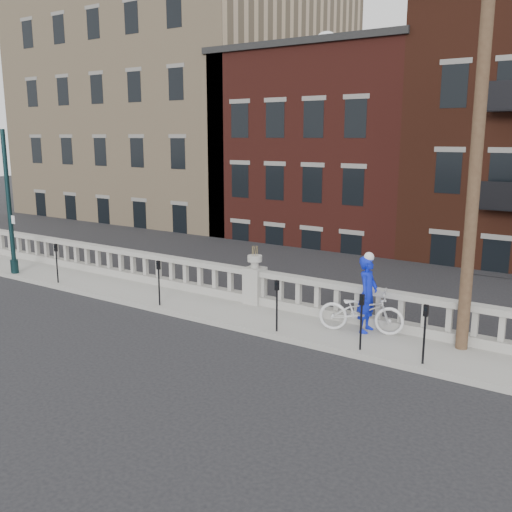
# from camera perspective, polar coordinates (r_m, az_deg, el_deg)

# --- Properties ---
(ground) EXTENTS (120.00, 120.00, 0.00)m
(ground) POSITION_cam_1_polar(r_m,az_deg,el_deg) (14.47, -9.07, -8.92)
(ground) COLOR black
(ground) RESTS_ON ground
(sidewalk) EXTENTS (32.00, 2.20, 0.15)m
(sidewalk) POSITION_cam_1_polar(r_m,az_deg,el_deg) (16.62, -1.97, -5.72)
(sidewalk) COLOR gray
(sidewalk) RESTS_ON ground
(balustrade) EXTENTS (28.00, 0.34, 1.03)m
(balustrade) POSITION_cam_1_polar(r_m,az_deg,el_deg) (17.20, -0.12, -3.14)
(balustrade) COLOR gray
(balustrade) RESTS_ON sidewalk
(planter_pedestal) EXTENTS (0.55, 0.55, 1.76)m
(planter_pedestal) POSITION_cam_1_polar(r_m,az_deg,el_deg) (17.16, -0.12, -2.52)
(planter_pedestal) COLOR gray
(planter_pedestal) RESTS_ON sidewalk
(lower_level) EXTENTS (80.00, 44.00, 20.80)m
(lower_level) POSITION_cam_1_polar(r_m,az_deg,el_deg) (34.07, 19.25, 7.09)
(lower_level) COLOR #605E59
(lower_level) RESTS_ON ground
(utility_pole) EXTENTS (1.60, 0.28, 10.00)m
(utility_pole) POSITION_cam_1_polar(r_m,az_deg,el_deg) (13.75, 21.34, 11.65)
(utility_pole) COLOR #422D1E
(utility_pole) RESTS_ON sidewalk
(streetlight_pole) EXTENTS (0.40, 0.28, 5.20)m
(streetlight_pole) POSITION_cam_1_polar(r_m,az_deg,el_deg) (22.50, -23.37, 3.55)
(streetlight_pole) COLOR black
(streetlight_pole) RESTS_ON sidewalk
(parking_meter_a) EXTENTS (0.10, 0.09, 1.36)m
(parking_meter_a) POSITION_cam_1_polar(r_m,az_deg,el_deg) (20.65, -19.33, -0.25)
(parking_meter_a) COLOR black
(parking_meter_a) RESTS_ON sidewalk
(parking_meter_b) EXTENTS (0.10, 0.09, 1.36)m
(parking_meter_b) POSITION_cam_1_polar(r_m,az_deg,el_deg) (17.12, -9.70, -2.16)
(parking_meter_b) COLOR black
(parking_meter_b) RESTS_ON sidewalk
(parking_meter_c) EXTENTS (0.10, 0.09, 1.36)m
(parking_meter_c) POSITION_cam_1_polar(r_m,az_deg,el_deg) (14.65, 2.10, -4.40)
(parking_meter_c) COLOR black
(parking_meter_c) RESTS_ON sidewalk
(parking_meter_d) EXTENTS (0.10, 0.09, 1.36)m
(parking_meter_d) POSITION_cam_1_polar(r_m,az_deg,el_deg) (13.62, 10.49, -5.87)
(parking_meter_d) COLOR black
(parking_meter_d) RESTS_ON sidewalk
(parking_meter_e) EXTENTS (0.10, 0.09, 1.36)m
(parking_meter_e) POSITION_cam_1_polar(r_m,az_deg,el_deg) (13.13, 16.53, -6.86)
(parking_meter_e) COLOR black
(parking_meter_e) RESTS_ON sidewalk
(bicycle) EXTENTS (2.29, 1.36, 1.14)m
(bicycle) POSITION_cam_1_polar(r_m,az_deg,el_deg) (14.90, 10.46, -5.42)
(bicycle) COLOR silver
(bicycle) RESTS_ON sidewalk
(cyclist) EXTENTS (0.51, 0.74, 1.98)m
(cyclist) POSITION_cam_1_polar(r_m,az_deg,el_deg) (14.89, 11.09, -3.77)
(cyclist) COLOR #0C1BB4
(cyclist) RESTS_ON sidewalk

